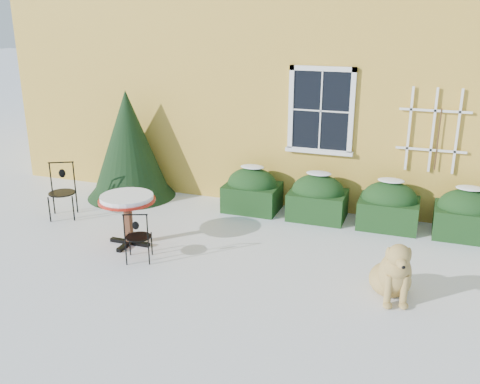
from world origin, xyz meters
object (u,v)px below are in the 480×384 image
at_px(evergreen_shrub, 129,155).
at_px(bistro_table, 127,204).
at_px(dog, 393,274).
at_px(patio_chair_far, 62,191).
at_px(patio_chair_near, 138,236).

relative_size(evergreen_shrub, bistro_table, 2.39).
bearing_deg(dog, patio_chair_far, 153.07).
bearing_deg(patio_chair_far, patio_chair_near, -55.69).
height_order(evergreen_shrub, patio_chair_near, evergreen_shrub).
height_order(evergreen_shrub, bistro_table, evergreen_shrub).
bearing_deg(evergreen_shrub, patio_chair_far, -112.03).
distance_m(bistro_table, dog, 4.34).
height_order(patio_chair_near, patio_chair_far, patio_chair_far).
relative_size(bistro_table, patio_chair_far, 0.91).
bearing_deg(evergreen_shrub, dog, -24.73).
bearing_deg(patio_chair_near, dog, 160.69).
bearing_deg(bistro_table, evergreen_shrub, 119.67).
relative_size(evergreen_shrub, patio_chair_near, 2.66).
bearing_deg(patio_chair_far, bistro_table, -48.99).
height_order(patio_chair_near, dog, dog).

